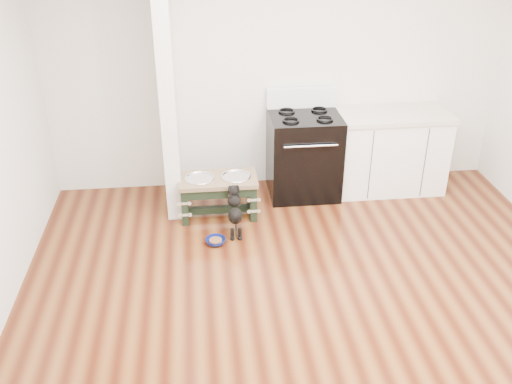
# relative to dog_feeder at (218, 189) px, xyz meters

# --- Properties ---
(ground) EXTENTS (5.00, 5.00, 0.00)m
(ground) POSITION_rel_dog_feeder_xyz_m (0.72, -1.74, -0.31)
(ground) COLOR #41180B
(ground) RESTS_ON ground
(room_shell) EXTENTS (5.00, 5.00, 5.00)m
(room_shell) POSITION_rel_dog_feeder_xyz_m (0.72, -1.74, 1.31)
(room_shell) COLOR silver
(room_shell) RESTS_ON ground
(partition_wall) EXTENTS (0.15, 0.80, 2.70)m
(partition_wall) POSITION_rel_dog_feeder_xyz_m (-0.46, 0.36, 1.04)
(partition_wall) COLOR silver
(partition_wall) RESTS_ON ground
(oven_range) EXTENTS (0.76, 0.69, 1.14)m
(oven_range) POSITION_rel_dog_feeder_xyz_m (0.97, 0.42, 0.16)
(oven_range) COLOR black
(oven_range) RESTS_ON ground
(cabinet_run) EXTENTS (1.24, 0.64, 0.91)m
(cabinet_run) POSITION_rel_dog_feeder_xyz_m (1.95, 0.44, 0.14)
(cabinet_run) COLOR white
(cabinet_run) RESTS_ON ground
(dog_feeder) EXTENTS (0.80, 0.43, 0.46)m
(dog_feeder) POSITION_rel_dog_feeder_xyz_m (0.00, 0.00, 0.00)
(dog_feeder) COLOR black
(dog_feeder) RESTS_ON ground
(puppy) EXTENTS (0.14, 0.41, 0.49)m
(puppy) POSITION_rel_dog_feeder_xyz_m (0.14, -0.37, -0.05)
(puppy) COLOR black
(puppy) RESTS_ON ground
(floor_bowl) EXTENTS (0.21, 0.21, 0.06)m
(floor_bowl) POSITION_rel_dog_feeder_xyz_m (-0.06, -0.55, -0.28)
(floor_bowl) COLOR navy
(floor_bowl) RESTS_ON ground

